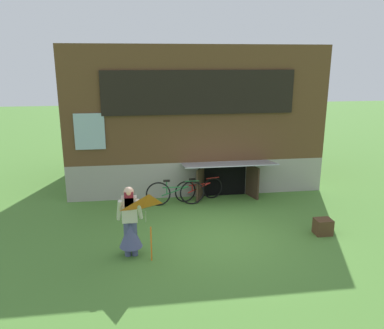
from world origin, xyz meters
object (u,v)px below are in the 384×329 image
Objects in this scene: person at (130,227)px; bicycle_red at (199,189)px; bicycle_green at (175,193)px; wooden_crate at (323,227)px; kite at (149,210)px.

person is 1.04× the size of bicycle_red.
bicycle_green is at bearing 53.90° from person.
bicycle_green reaches higher than wooden_crate.
kite is at bearing -168.41° from wooden_crate.
wooden_crate is (3.55, -2.58, -0.19)m from bicycle_green.
bicycle_red is (1.67, 3.81, -0.92)m from kite.
wooden_crate is at bearing 11.59° from kite.
kite is at bearing -59.66° from person.
wooden_crate is at bearing -60.08° from bicycle_red.
person is at bearing -135.65° from bicycle_red.
kite is (0.43, -0.46, 0.59)m from person.
person is at bearing 133.05° from kite.
kite is at bearing -127.23° from bicycle_red.
wooden_crate is at bearing -34.64° from bicycle_green.
wooden_crate is (4.43, 0.91, -1.08)m from kite.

